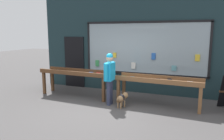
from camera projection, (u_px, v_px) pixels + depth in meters
The scene contains 6 objects.
ground_plane at pixel (101, 110), 6.46m from camera, with size 40.00×40.00×0.00m, color #474444.
shopfront_facade at pixel (127, 45), 8.35m from camera, with size 7.10×0.29×3.67m.
display_table_left at pixel (75, 75), 7.83m from camera, with size 2.70×0.75×0.96m.
display_table_right at pixel (158, 82), 6.77m from camera, with size 2.70×0.79×0.91m.
person_browsing at pixel (110, 75), 6.83m from camera, with size 0.22×0.65×1.64m.
small_dog at pixel (122, 98), 6.67m from camera, with size 0.30×0.54×0.43m.
Camera 1 is at (2.54, -5.63, 2.26)m, focal length 35.00 mm.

